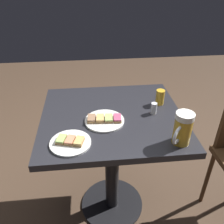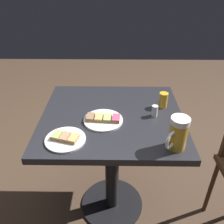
{
  "view_description": "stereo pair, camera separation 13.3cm",
  "coord_description": "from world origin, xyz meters",
  "px_view_note": "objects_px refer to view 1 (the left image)",
  "views": [
    {
      "loc": [
        1.11,
        -0.12,
        1.51
      ],
      "look_at": [
        0.0,
        0.0,
        0.8
      ],
      "focal_mm": 38.43,
      "sensor_mm": 36.0,
      "label": 1
    },
    {
      "loc": [
        1.12,
        0.02,
        1.51
      ],
      "look_at": [
        0.0,
        0.0,
        0.8
      ],
      "focal_mm": 38.43,
      "sensor_mm": 36.0,
      "label": 2
    }
  ],
  "objects_px": {
    "beer_mug": "(182,129)",
    "salt_shaker": "(154,108)",
    "plate_far": "(70,142)",
    "plate_near": "(104,120)",
    "beer_glass_small": "(160,97)"
  },
  "relations": [
    {
      "from": "plate_near",
      "to": "salt_shaker",
      "type": "distance_m",
      "value": 0.29
    },
    {
      "from": "plate_near",
      "to": "beer_mug",
      "type": "height_order",
      "value": "beer_mug"
    },
    {
      "from": "plate_far",
      "to": "salt_shaker",
      "type": "distance_m",
      "value": 0.51
    },
    {
      "from": "plate_far",
      "to": "salt_shaker",
      "type": "xyz_separation_m",
      "value": [
        -0.22,
        0.46,
        0.02
      ]
    },
    {
      "from": "beer_glass_small",
      "to": "beer_mug",
      "type": "bearing_deg",
      "value": -0.14
    },
    {
      "from": "plate_far",
      "to": "beer_glass_small",
      "type": "relative_size",
      "value": 2.18
    },
    {
      "from": "plate_far",
      "to": "beer_mug",
      "type": "height_order",
      "value": "beer_mug"
    },
    {
      "from": "plate_far",
      "to": "salt_shaker",
      "type": "bearing_deg",
      "value": 115.7
    },
    {
      "from": "beer_mug",
      "to": "salt_shaker",
      "type": "bearing_deg",
      "value": -167.0
    },
    {
      "from": "beer_mug",
      "to": "beer_glass_small",
      "type": "xyz_separation_m",
      "value": [
        -0.36,
        0.0,
        -0.04
      ]
    },
    {
      "from": "beer_mug",
      "to": "salt_shaker",
      "type": "height_order",
      "value": "beer_mug"
    },
    {
      "from": "beer_mug",
      "to": "beer_glass_small",
      "type": "height_order",
      "value": "beer_mug"
    },
    {
      "from": "plate_near",
      "to": "salt_shaker",
      "type": "xyz_separation_m",
      "value": [
        -0.05,
        0.28,
        0.02
      ]
    },
    {
      "from": "beer_glass_small",
      "to": "salt_shaker",
      "type": "height_order",
      "value": "beer_glass_small"
    },
    {
      "from": "plate_near",
      "to": "plate_far",
      "type": "relative_size",
      "value": 1.08
    }
  ]
}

